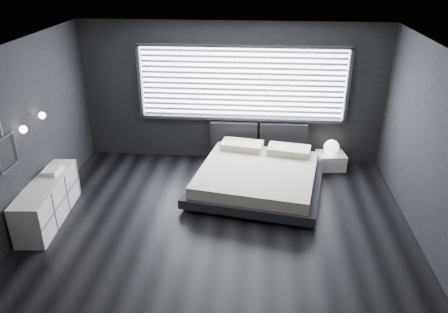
{
  "coord_description": "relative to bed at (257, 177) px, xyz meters",
  "views": [
    {
      "loc": [
        0.54,
        -5.62,
        3.96
      ],
      "look_at": [
        0.0,
        0.85,
        0.9
      ],
      "focal_mm": 35.0,
      "sensor_mm": 36.0,
      "label": 1
    }
  ],
  "objects": [
    {
      "name": "orb_lamp",
      "position": [
        1.43,
        0.99,
        0.19
      ],
      "size": [
        0.3,
        0.3,
        0.3
      ],
      "primitive_type": "sphere",
      "color": "white",
      "rests_on": "nightstand"
    },
    {
      "name": "bed",
      "position": [
        0.0,
        0.0,
        0.0
      ],
      "size": [
        2.58,
        2.5,
        0.58
      ],
      "color": "black",
      "rests_on": "ground"
    },
    {
      "name": "headboard",
      "position": [
        -0.01,
        1.25,
        0.3
      ],
      "size": [
        1.96,
        0.16,
        0.52
      ],
      "color": "black",
      "rests_on": "ground"
    },
    {
      "name": "room",
      "position": [
        -0.56,
        -1.39,
        1.13
      ],
      "size": [
        6.04,
        6.0,
        2.8
      ],
      "color": "black",
      "rests_on": "ground"
    },
    {
      "name": "window",
      "position": [
        -0.36,
        1.31,
        1.34
      ],
      "size": [
        4.14,
        0.09,
        1.52
      ],
      "color": "white",
      "rests_on": "ground"
    },
    {
      "name": "nightstand",
      "position": [
        1.45,
        1.01,
        -0.11
      ],
      "size": [
        0.59,
        0.52,
        0.32
      ],
      "primitive_type": "cube",
      "rotation": [
        0.0,
        0.0,
        0.13
      ],
      "color": "white",
      "rests_on": "ground"
    },
    {
      "name": "wall_art_lower",
      "position": [
        -3.54,
        -1.69,
        1.11
      ],
      "size": [
        0.01,
        0.48,
        0.48
      ],
      "color": "#47474C",
      "rests_on": "ground"
    },
    {
      "name": "dresser",
      "position": [
        -3.34,
        -1.25,
        0.07
      ],
      "size": [
        0.59,
        1.71,
        0.67
      ],
      "color": "white",
      "rests_on": "ground"
    },
    {
      "name": "sconce_near",
      "position": [
        -3.45,
        -1.34,
        1.33
      ],
      "size": [
        0.18,
        0.11,
        0.11
      ],
      "color": "silver",
      "rests_on": "ground"
    },
    {
      "name": "book_stack",
      "position": [
        -3.36,
        -0.9,
        0.44
      ],
      "size": [
        0.28,
        0.37,
        0.07
      ],
      "color": "white",
      "rests_on": "dresser"
    },
    {
      "name": "sconce_far",
      "position": [
        -3.45,
        -0.74,
        1.33
      ],
      "size": [
        0.18,
        0.11,
        0.11
      ],
      "color": "silver",
      "rests_on": "ground"
    }
  ]
}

